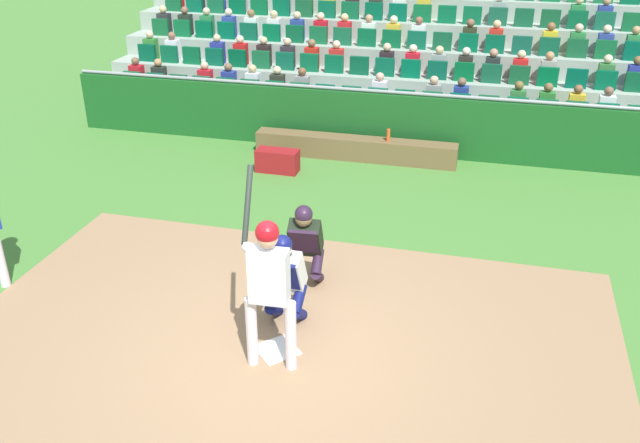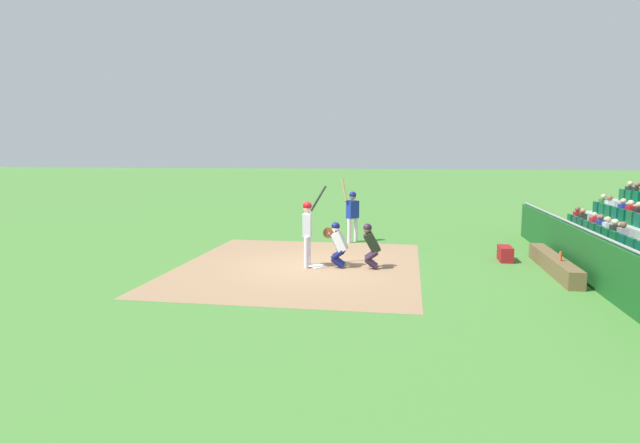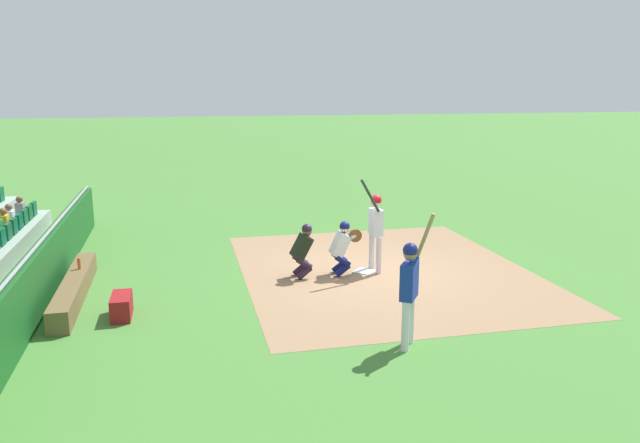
{
  "view_description": "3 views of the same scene",
  "coord_description": "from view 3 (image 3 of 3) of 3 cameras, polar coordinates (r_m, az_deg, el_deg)",
  "views": [
    {
      "loc": [
        -2.09,
        6.17,
        4.94
      ],
      "look_at": [
        -0.29,
        -0.91,
        1.31
      ],
      "focal_mm": 38.08,
      "sensor_mm": 36.0,
      "label": 1
    },
    {
      "loc": [
        -14.41,
        -2.41,
        3.24
      ],
      "look_at": [
        0.35,
        -0.03,
        1.24
      ],
      "focal_mm": 29.85,
      "sensor_mm": 36.0,
      "label": 2
    },
    {
      "loc": [
        13.09,
        -4.22,
        4.27
      ],
      "look_at": [
        -0.1,
        -1.06,
        1.25
      ],
      "focal_mm": 33.97,
      "sensor_mm": 36.0,
      "label": 3
    }
  ],
  "objects": [
    {
      "name": "equipment_duffel_bag",
      "position": [
        12.17,
        -18.2,
        -7.59
      ],
      "size": [
        0.81,
        0.37,
        0.43
      ],
      "primitive_type": "cube",
      "rotation": [
        0.0,
        0.0,
        -0.01
      ],
      "color": "maroon",
      "rests_on": "ground_plane"
    },
    {
      "name": "home_plate_marker",
      "position": [
        14.4,
        4.21,
        -4.69
      ],
      "size": [
        0.62,
        0.62,
        0.02
      ],
      "primitive_type": "cube",
      "rotation": [
        0.0,
        0.0,
        0.79
      ],
      "color": "white",
      "rests_on": "infield_dirt_patch"
    },
    {
      "name": "home_plate_umpire",
      "position": [
        13.79,
        -1.6,
        -2.52
      ],
      "size": [
        0.49,
        0.52,
        1.27
      ],
      "color": "#2B1A2F",
      "rests_on": "ground_plane"
    },
    {
      "name": "dugout_bench",
      "position": [
        13.52,
        -22.12,
        -5.86
      ],
      "size": [
        4.04,
        0.4,
        0.44
      ],
      "primitive_type": "cube",
      "color": "brown",
      "rests_on": "ground_plane"
    },
    {
      "name": "dugout_wall",
      "position": [
        13.86,
        -24.29,
        -3.88
      ],
      "size": [
        13.29,
        0.24,
        1.29
      ],
      "color": "#17511E",
      "rests_on": "ground_plane"
    },
    {
      "name": "catcher_crouching",
      "position": [
        13.98,
        2.11,
        -2.21
      ],
      "size": [
        0.47,
        0.71,
        1.29
      ],
      "color": "#111655",
      "rests_on": "ground_plane"
    },
    {
      "name": "water_bottle_on_bench",
      "position": [
        14.05,
        -21.74,
        -3.7
      ],
      "size": [
        0.07,
        0.07,
        0.24
      ],
      "primitive_type": "cylinder",
      "color": "#DB5123",
      "rests_on": "dugout_bench"
    },
    {
      "name": "infield_dirt_patch",
      "position": [
        14.56,
        6.09,
        -4.59
      ],
      "size": [
        8.04,
        6.73,
        0.01
      ],
      "primitive_type": "cube",
      "rotation": [
        0.0,
        0.0,
        -0.01
      ],
      "color": "#977353",
      "rests_on": "ground_plane"
    },
    {
      "name": "batter_at_plate",
      "position": [
        14.2,
        5.26,
        -0.2
      ],
      "size": [
        0.65,
        0.63,
        2.27
      ],
      "color": "silver",
      "rests_on": "ground_plane"
    },
    {
      "name": "on_deck_batter",
      "position": [
        10.11,
        8.45,
        -5.71
      ],
      "size": [
        0.51,
        0.65,
        2.28
      ],
      "color": "silver",
      "rests_on": "ground_plane"
    },
    {
      "name": "ground_plane",
      "position": [
        14.4,
        4.21,
        -4.75
      ],
      "size": [
        160.0,
        160.0,
        0.0
      ],
      "primitive_type": "plane",
      "color": "#467D34"
    }
  ]
}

